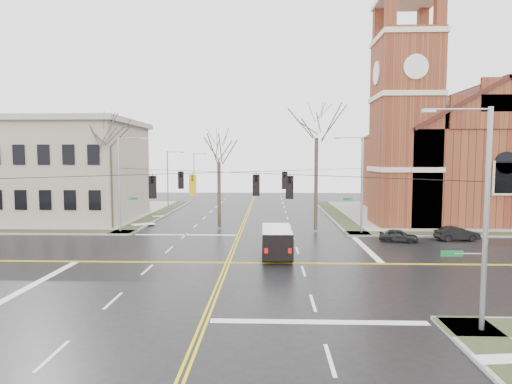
{
  "coord_description": "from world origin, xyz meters",
  "views": [
    {
      "loc": [
        2.84,
        -28.7,
        7.12
      ],
      "look_at": [
        1.74,
        6.0,
        4.39
      ],
      "focal_mm": 30.0,
      "sensor_mm": 36.0,
      "label": 1
    }
  ],
  "objects_px": {
    "church": "(448,148)",
    "signal_pole_nw": "(121,181)",
    "parked_car_a": "(398,235)",
    "cargo_van": "(277,239)",
    "streetlight_north_a": "(169,178)",
    "streetlight_north_b": "(195,173)",
    "parked_car_b": "(457,234)",
    "signal_pole_se": "(482,213)",
    "signal_pole_ne": "(360,182)",
    "tree_ne": "(317,131)",
    "tree_nw_far": "(109,141)",
    "tree_nw_near": "(219,158)"
  },
  "relations": [
    {
      "from": "parked_car_b",
      "to": "cargo_van",
      "type": "bearing_deg",
      "value": 106.13
    },
    {
      "from": "streetlight_north_a",
      "to": "parked_car_b",
      "type": "relative_size",
      "value": 2.19
    },
    {
      "from": "parked_car_a",
      "to": "tree_nw_near",
      "type": "height_order",
      "value": "tree_nw_near"
    },
    {
      "from": "signal_pole_nw",
      "to": "cargo_van",
      "type": "bearing_deg",
      "value": -32.29
    },
    {
      "from": "parked_car_a",
      "to": "parked_car_b",
      "type": "height_order",
      "value": "parked_car_b"
    },
    {
      "from": "streetlight_north_b",
      "to": "tree_ne",
      "type": "relative_size",
      "value": 0.59
    },
    {
      "from": "streetlight_north_a",
      "to": "signal_pole_ne",
      "type": "bearing_deg",
      "value": -36.9
    },
    {
      "from": "tree_nw_far",
      "to": "tree_ne",
      "type": "bearing_deg",
      "value": -1.89
    },
    {
      "from": "tree_nw_far",
      "to": "parked_car_b",
      "type": "bearing_deg",
      "value": -8.67
    },
    {
      "from": "cargo_van",
      "to": "parked_car_a",
      "type": "bearing_deg",
      "value": 27.01
    },
    {
      "from": "tree_nw_far",
      "to": "streetlight_north_b",
      "type": "bearing_deg",
      "value": 85.99
    },
    {
      "from": "cargo_van",
      "to": "tree_nw_near",
      "type": "bearing_deg",
      "value": 114.21
    },
    {
      "from": "church",
      "to": "signal_pole_ne",
      "type": "height_order",
      "value": "church"
    },
    {
      "from": "cargo_van",
      "to": "parked_car_b",
      "type": "height_order",
      "value": "cargo_van"
    },
    {
      "from": "streetlight_north_b",
      "to": "tree_ne",
      "type": "bearing_deg",
      "value": -62.91
    },
    {
      "from": "tree_ne",
      "to": "church",
      "type": "bearing_deg",
      "value": 34.49
    },
    {
      "from": "streetlight_north_b",
      "to": "cargo_van",
      "type": "distance_m",
      "value": 47.99
    },
    {
      "from": "parked_car_a",
      "to": "tree_nw_far",
      "type": "bearing_deg",
      "value": 93.71
    },
    {
      "from": "streetlight_north_a",
      "to": "streetlight_north_b",
      "type": "height_order",
      "value": "same"
    },
    {
      "from": "church",
      "to": "tree_ne",
      "type": "bearing_deg",
      "value": -145.51
    },
    {
      "from": "signal_pole_se",
      "to": "streetlight_north_b",
      "type": "height_order",
      "value": "signal_pole_se"
    },
    {
      "from": "parked_car_a",
      "to": "parked_car_b",
      "type": "relative_size",
      "value": 0.88
    },
    {
      "from": "signal_pole_se",
      "to": "parked_car_b",
      "type": "distance_m",
      "value": 21.99
    },
    {
      "from": "church",
      "to": "signal_pole_nw",
      "type": "distance_m",
      "value": 38.61
    },
    {
      "from": "signal_pole_se",
      "to": "streetlight_north_a",
      "type": "relative_size",
      "value": 1.12
    },
    {
      "from": "streetlight_north_a",
      "to": "parked_car_a",
      "type": "xyz_separation_m",
      "value": [
        24.53,
        -20.2,
        -3.92
      ]
    },
    {
      "from": "streetlight_north_b",
      "to": "cargo_van",
      "type": "height_order",
      "value": "streetlight_north_b"
    },
    {
      "from": "signal_pole_ne",
      "to": "parked_car_a",
      "type": "xyz_separation_m",
      "value": [
        2.55,
        -3.7,
        -4.4
      ]
    },
    {
      "from": "streetlight_north_b",
      "to": "tree_nw_near",
      "type": "xyz_separation_m",
      "value": [
        8.39,
        -33.8,
        2.72
      ]
    },
    {
      "from": "signal_pole_ne",
      "to": "tree_nw_near",
      "type": "distance_m",
      "value": 14.03
    },
    {
      "from": "signal_pole_se",
      "to": "streetlight_north_a",
      "type": "xyz_separation_m",
      "value": [
        -21.97,
        39.5,
        -0.48
      ]
    },
    {
      "from": "parked_car_b",
      "to": "tree_nw_far",
      "type": "xyz_separation_m",
      "value": [
        -32.24,
        4.91,
        8.29
      ]
    },
    {
      "from": "streetlight_north_a",
      "to": "parked_car_b",
      "type": "distance_m",
      "value": 35.8
    },
    {
      "from": "tree_nw_near",
      "to": "signal_pole_se",
      "type": "bearing_deg",
      "value": -62.14
    },
    {
      "from": "parked_car_b",
      "to": "signal_pole_se",
      "type": "bearing_deg",
      "value": 152.89
    },
    {
      "from": "streetlight_north_a",
      "to": "cargo_van",
      "type": "distance_m",
      "value": 29.52
    },
    {
      "from": "cargo_van",
      "to": "signal_pole_ne",
      "type": "bearing_deg",
      "value": 48.44
    },
    {
      "from": "parked_car_a",
      "to": "church",
      "type": "bearing_deg",
      "value": -17.04
    },
    {
      "from": "streetlight_north_a",
      "to": "streetlight_north_b",
      "type": "xyz_separation_m",
      "value": [
        0.0,
        20.0,
        0.0
      ]
    },
    {
      "from": "tree_nw_near",
      "to": "streetlight_north_a",
      "type": "bearing_deg",
      "value": 121.3
    },
    {
      "from": "tree_ne",
      "to": "tree_nw_far",
      "type": "bearing_deg",
      "value": 178.11
    },
    {
      "from": "church",
      "to": "signal_pole_nw",
      "type": "bearing_deg",
      "value": -159.79
    },
    {
      "from": "signal_pole_nw",
      "to": "streetlight_north_a",
      "type": "height_order",
      "value": "signal_pole_nw"
    },
    {
      "from": "church",
      "to": "parked_car_b",
      "type": "distance_m",
      "value": 18.85
    },
    {
      "from": "signal_pole_se",
      "to": "tree_ne",
      "type": "height_order",
      "value": "tree_ne"
    },
    {
      "from": "parked_car_a",
      "to": "streetlight_north_a",
      "type": "bearing_deg",
      "value": 66.16
    },
    {
      "from": "signal_pole_se",
      "to": "parked_car_a",
      "type": "relative_size",
      "value": 2.81
    },
    {
      "from": "signal_pole_nw",
      "to": "parked_car_a",
      "type": "height_order",
      "value": "signal_pole_nw"
    },
    {
      "from": "signal_pole_se",
      "to": "cargo_van",
      "type": "xyz_separation_m",
      "value": [
        -7.96,
        13.72,
        -3.73
      ]
    },
    {
      "from": "signal_pole_ne",
      "to": "tree_nw_far",
      "type": "relative_size",
      "value": 0.73
    }
  ]
}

